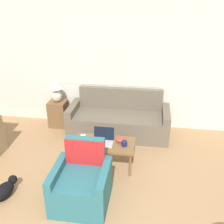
# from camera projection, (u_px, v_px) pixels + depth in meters

# --- Properties ---
(wall_back) EXTENTS (6.82, 0.06, 2.60)m
(wall_back) POSITION_uv_depth(u_px,v_px,m) (119.00, 66.00, 5.36)
(wall_back) COLOR silver
(wall_back) RESTS_ON ground_plane
(couch) EXTENTS (2.03, 0.81, 0.89)m
(couch) POSITION_uv_depth(u_px,v_px,m) (119.00, 121.00, 5.41)
(couch) COLOR #665B4C
(couch) RESTS_ON ground_plane
(armchair) EXTENTS (0.75, 0.73, 0.87)m
(armchair) POSITION_uv_depth(u_px,v_px,m) (82.00, 184.00, 3.62)
(armchair) COLOR #2D6B75
(armchair) RESTS_ON ground_plane
(side_table) EXTENTS (0.37, 0.37, 0.57)m
(side_table) POSITION_uv_depth(u_px,v_px,m) (58.00, 113.00, 5.71)
(side_table) COLOR brown
(side_table) RESTS_ON ground_plane
(table_lamp) EXTENTS (0.29, 0.29, 0.48)m
(table_lamp) POSITION_uv_depth(u_px,v_px,m) (56.00, 89.00, 5.47)
(table_lamp) COLOR beige
(table_lamp) RESTS_ON side_table
(coffee_table) EXTENTS (1.01, 0.55, 0.44)m
(coffee_table) POSITION_uv_depth(u_px,v_px,m) (104.00, 145.00, 4.33)
(coffee_table) COLOR brown
(coffee_table) RESTS_ON ground_plane
(laptop) EXTENTS (0.33, 0.28, 0.23)m
(laptop) POSITION_uv_depth(u_px,v_px,m) (103.00, 140.00, 4.30)
(laptop) COLOR #B7B7BC
(laptop) RESTS_ON coffee_table
(cup_navy) EXTENTS (0.09, 0.09, 0.09)m
(cup_navy) POSITION_uv_depth(u_px,v_px,m) (83.00, 138.00, 4.37)
(cup_navy) COLOR white
(cup_navy) RESTS_ON coffee_table
(cup_yellow) EXTENTS (0.10, 0.10, 0.08)m
(cup_yellow) POSITION_uv_depth(u_px,v_px,m) (85.00, 143.00, 4.23)
(cup_yellow) COLOR gold
(cup_yellow) RESTS_ON coffee_table
(cup_white) EXTENTS (0.10, 0.10, 0.08)m
(cup_white) POSITION_uv_depth(u_px,v_px,m) (124.00, 143.00, 4.21)
(cup_white) COLOR #191E4C
(cup_white) RESTS_ON coffee_table
(snack_bowl) EXTENTS (0.16, 0.16, 0.07)m
(snack_bowl) POSITION_uv_depth(u_px,v_px,m) (121.00, 140.00, 4.34)
(snack_bowl) COLOR #B23D38
(snack_bowl) RESTS_ON coffee_table
(cat_black) EXTENTS (0.27, 0.67, 0.21)m
(cat_black) POSITION_uv_depth(u_px,v_px,m) (5.00, 190.00, 3.76)
(cat_black) COLOR black
(cat_black) RESTS_ON ground_plane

